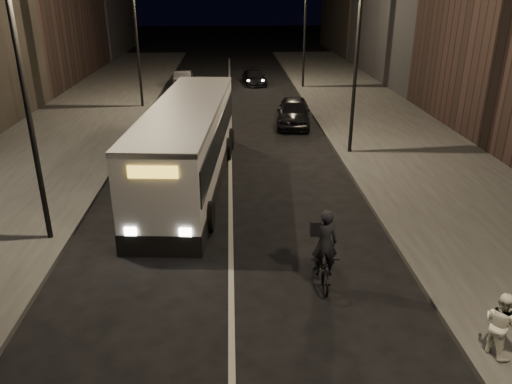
{
  "coord_description": "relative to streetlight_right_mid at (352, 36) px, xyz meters",
  "views": [
    {
      "loc": [
        0.09,
        -10.06,
        7.44
      ],
      "look_at": [
        0.81,
        4.09,
        1.5
      ],
      "focal_mm": 35.0,
      "sensor_mm": 36.0,
      "label": 1
    }
  ],
  "objects": [
    {
      "name": "car_far",
      "position": [
        -3.34,
        17.98,
        -4.8
      ],
      "size": [
        2.06,
        4.01,
        1.11
      ],
      "primitive_type": "imported",
      "rotation": [
        0.0,
        0.0,
        0.13
      ],
      "color": "black",
      "rests_on": "ground"
    },
    {
      "name": "city_bus",
      "position": [
        -6.94,
        -3.22,
        -3.61
      ],
      "size": [
        3.54,
        12.08,
        3.21
      ],
      "rotation": [
        0.0,
        0.0,
        -0.08
      ],
      "color": "silver",
      "rests_on": "ground"
    },
    {
      "name": "streetlight_left_near",
      "position": [
        -10.66,
        -8.0,
        0.0
      ],
      "size": [
        1.2,
        0.44,
        8.12
      ],
      "color": "black",
      "rests_on": "sidewalk_left"
    },
    {
      "name": "streetlight_right_mid",
      "position": [
        0.0,
        0.0,
        0.0
      ],
      "size": [
        1.2,
        0.44,
        8.12
      ],
      "color": "black",
      "rests_on": "sidewalk_right"
    },
    {
      "name": "sidewalk_right",
      "position": [
        3.17,
        2.0,
        -5.28
      ],
      "size": [
        7.0,
        70.0,
        0.16
      ],
      "primitive_type": "cube",
      "color": "#373734",
      "rests_on": "ground"
    },
    {
      "name": "pedestrian_woman",
      "position": [
        0.27,
        -13.84,
        -4.46
      ],
      "size": [
        0.78,
        0.87,
        1.48
      ],
      "primitive_type": "imported",
      "rotation": [
        0.0,
        0.0,
        1.94
      ],
      "color": "white",
      "rests_on": "sidewalk_right"
    },
    {
      "name": "car_near",
      "position": [
        -1.73,
        5.41,
        -4.6
      ],
      "size": [
        2.35,
        4.68,
        1.53
      ],
      "primitive_type": "imported",
      "rotation": [
        0.0,
        0.0,
        -0.12
      ],
      "color": "black",
      "rests_on": "ground"
    },
    {
      "name": "streetlight_left_far",
      "position": [
        -10.66,
        10.0,
        0.0
      ],
      "size": [
        1.2,
        0.44,
        8.12
      ],
      "color": "black",
      "rests_on": "sidewalk_left"
    },
    {
      "name": "cyclist_on_bicycle",
      "position": [
        -2.92,
        -10.76,
        -4.62
      ],
      "size": [
        0.69,
        1.94,
        2.23
      ],
      "rotation": [
        0.0,
        0.0,
        0.01
      ],
      "color": "black",
      "rests_on": "ground"
    },
    {
      "name": "sidewalk_left",
      "position": [
        -13.83,
        2.0,
        -5.28
      ],
      "size": [
        7.0,
        70.0,
        0.16
      ],
      "primitive_type": "cube",
      "color": "#373734",
      "rests_on": "ground"
    },
    {
      "name": "car_mid",
      "position": [
        -8.93,
        17.54,
        -4.75
      ],
      "size": [
        1.39,
        3.75,
        1.23
      ],
      "primitive_type": "imported",
      "rotation": [
        0.0,
        0.0,
        3.17
      ],
      "color": "#3C3C3E",
      "rests_on": "ground"
    },
    {
      "name": "streetlight_right_far",
      "position": [
        0.0,
        16.0,
        0.0
      ],
      "size": [
        1.2,
        0.44,
        8.12
      ],
      "color": "black",
      "rests_on": "sidewalk_right"
    },
    {
      "name": "ground",
      "position": [
        -5.33,
        -12.0,
        -5.36
      ],
      "size": [
        180.0,
        180.0,
        0.0
      ],
      "primitive_type": "plane",
      "color": "black",
      "rests_on": "ground"
    }
  ]
}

